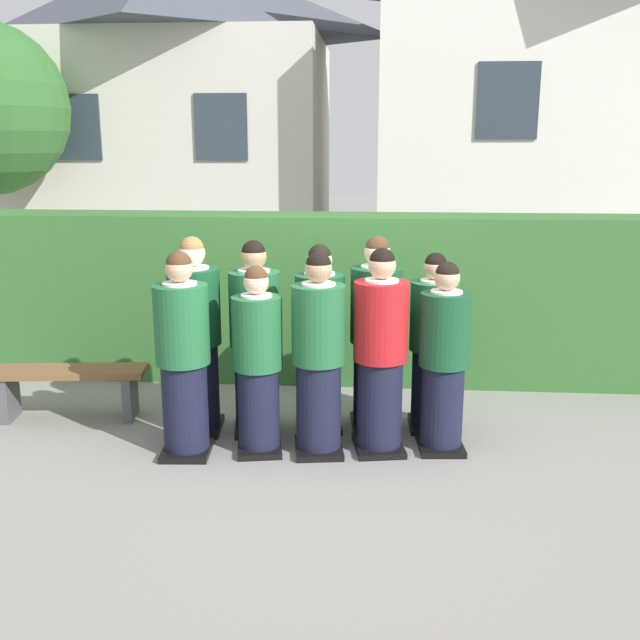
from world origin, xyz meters
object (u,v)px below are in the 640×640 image
(student_front_row_0, at_px, (183,360))
(student_rear_row_0, at_px, (195,340))
(student_in_red_blazer, at_px, (380,356))
(student_rear_row_1, at_px, (255,342))
(student_front_row_2, at_px, (319,359))
(wooden_bench, at_px, (69,382))
(student_front_row_4, at_px, (444,362))
(student_rear_row_3, at_px, (376,338))
(student_rear_row_4, at_px, (433,347))
(student_rear_row_2, at_px, (320,342))
(student_front_row_1, at_px, (258,365))

(student_front_row_0, bearing_deg, student_rear_row_0, 92.58)
(student_in_red_blazer, bearing_deg, student_rear_row_1, 162.26)
(student_front_row_2, distance_m, wooden_bench, 2.44)
(student_front_row_0, relative_size, student_front_row_2, 1.01)
(student_front_row_4, distance_m, student_rear_row_3, 0.71)
(student_rear_row_0, bearing_deg, student_front_row_2, -19.31)
(student_front_row_4, distance_m, student_rear_row_1, 1.61)
(student_rear_row_3, bearing_deg, student_rear_row_1, -171.73)
(student_rear_row_3, bearing_deg, student_front_row_4, -38.43)
(student_in_red_blazer, distance_m, student_rear_row_1, 1.13)
(student_rear_row_1, bearing_deg, student_front_row_0, -132.56)
(student_rear_row_1, bearing_deg, student_rear_row_4, 6.28)
(student_front_row_2, height_order, student_front_row_4, student_front_row_2)
(student_rear_row_2, height_order, student_rear_row_3, student_rear_row_3)
(student_rear_row_2, bearing_deg, student_front_row_0, -148.13)
(student_front_row_1, distance_m, wooden_bench, 1.97)
(student_front_row_2, bearing_deg, student_rear_row_4, 31.81)
(student_rear_row_3, height_order, student_rear_row_4, student_rear_row_3)
(student_rear_row_4, bearing_deg, student_rear_row_3, -177.91)
(student_front_row_4, xyz_separation_m, student_rear_row_4, (-0.06, 0.46, 0.00))
(student_rear_row_3, xyz_separation_m, wooden_bench, (-2.79, -0.02, -0.47))
(student_in_red_blazer, xyz_separation_m, student_front_row_4, (0.51, 0.06, -0.05))
(student_front_row_0, height_order, student_front_row_4, student_front_row_0)
(student_rear_row_2, height_order, student_rear_row_4, student_rear_row_2)
(student_front_row_2, distance_m, student_rear_row_4, 1.12)
(wooden_bench, bearing_deg, student_front_row_4, -7.14)
(student_rear_row_1, relative_size, student_rear_row_4, 1.07)
(student_front_row_1, relative_size, student_rear_row_4, 0.98)
(student_front_row_4, bearing_deg, student_rear_row_3, 141.57)
(student_in_red_blazer, xyz_separation_m, student_rear_row_4, (0.46, 0.51, -0.05))
(student_rear_row_4, bearing_deg, student_front_row_1, -156.91)
(student_front_row_1, xyz_separation_m, student_rear_row_4, (1.44, 0.61, 0.01))
(student_rear_row_2, relative_size, student_rear_row_4, 1.04)
(student_rear_row_4, bearing_deg, student_in_red_blazer, -131.72)
(student_rear_row_1, bearing_deg, student_rear_row_0, -175.94)
(student_front_row_0, distance_m, student_front_row_4, 2.10)
(student_front_row_4, bearing_deg, wooden_bench, 172.86)
(student_in_red_blazer, height_order, student_rear_row_1, student_rear_row_1)
(student_rear_row_1, height_order, student_rear_row_3, student_rear_row_3)
(student_front_row_4, xyz_separation_m, student_rear_row_3, (-0.55, 0.44, 0.07))
(student_rear_row_1, bearing_deg, student_in_red_blazer, -17.74)
(student_front_row_4, distance_m, student_rear_row_2, 1.11)
(student_in_red_blazer, relative_size, student_rear_row_3, 0.98)
(student_front_row_4, height_order, wooden_bench, student_front_row_4)
(student_rear_row_4, bearing_deg, student_front_row_0, -160.78)
(student_rear_row_1, bearing_deg, student_front_row_4, -10.30)
(student_rear_row_0, height_order, student_rear_row_2, student_rear_row_0)
(student_in_red_blazer, height_order, student_rear_row_0, student_rear_row_0)
(student_rear_row_1, distance_m, student_rear_row_2, 0.56)
(student_front_row_0, xyz_separation_m, student_rear_row_4, (2.02, 0.71, -0.05))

